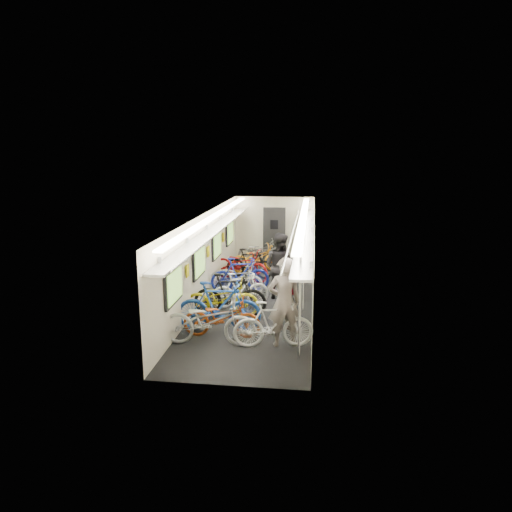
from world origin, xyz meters
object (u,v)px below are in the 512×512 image
(passenger_near, at_px, (284,302))
(backpack, at_px, (290,285))
(bicycle_0, at_px, (209,321))
(bicycle_1, at_px, (219,306))
(passenger_mid, at_px, (279,266))

(passenger_near, relative_size, backpack, 5.09)
(bicycle_0, height_order, bicycle_1, bicycle_1)
(passenger_mid, bearing_deg, backpack, 130.40)
(bicycle_0, relative_size, passenger_mid, 1.08)
(passenger_mid, xyz_separation_m, backpack, (0.45, -3.02, 0.34))
(bicycle_1, xyz_separation_m, backpack, (1.65, -0.43, 0.69))
(backpack, bearing_deg, passenger_mid, 104.39)
(bicycle_1, bearing_deg, backpack, -109.42)
(passenger_near, distance_m, backpack, 0.40)
(bicycle_1, xyz_separation_m, passenger_mid, (1.20, 2.59, 0.35))
(bicycle_1, xyz_separation_m, passenger_near, (1.54, -0.65, 0.38))
(bicycle_1, height_order, passenger_near, passenger_near)
(passenger_near, height_order, backpack, passenger_near)
(passenger_near, distance_m, passenger_mid, 3.25)
(bicycle_0, height_order, passenger_near, passenger_near)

